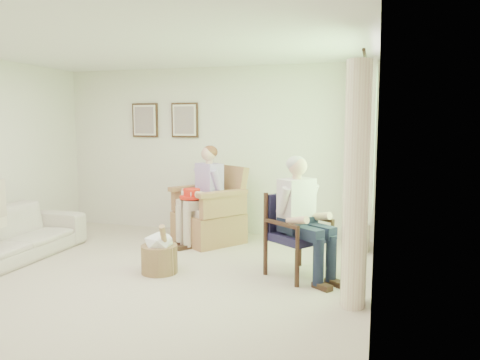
{
  "coord_description": "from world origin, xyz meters",
  "views": [
    {
      "loc": [
        2.51,
        -4.22,
        1.73
      ],
      "look_at": [
        0.93,
        1.16,
        1.05
      ],
      "focal_mm": 35.0,
      "sensor_mm": 36.0,
      "label": 1
    }
  ],
  "objects_px": {
    "wicker_armchair": "(209,218)",
    "wood_armchair": "(300,231)",
    "sofa": "(5,236)",
    "hatbox": "(159,252)",
    "person_wicker": "(206,188)",
    "person_dark": "(298,209)",
    "red_hat": "(192,195)"
  },
  "relations": [
    {
      "from": "person_dark",
      "to": "red_hat",
      "type": "height_order",
      "value": "person_dark"
    },
    {
      "from": "wicker_armchair",
      "to": "person_wicker",
      "type": "height_order",
      "value": "person_wicker"
    },
    {
      "from": "wicker_armchair",
      "to": "red_hat",
      "type": "distance_m",
      "value": 0.51
    },
    {
      "from": "person_wicker",
      "to": "hatbox",
      "type": "xyz_separation_m",
      "value": [
        -0.06,
        -1.39,
        -0.58
      ]
    },
    {
      "from": "sofa",
      "to": "red_hat",
      "type": "height_order",
      "value": "red_hat"
    },
    {
      "from": "sofa",
      "to": "hatbox",
      "type": "relative_size",
      "value": 3.56
    },
    {
      "from": "wood_armchair",
      "to": "person_dark",
      "type": "height_order",
      "value": "person_dark"
    },
    {
      "from": "red_hat",
      "to": "hatbox",
      "type": "relative_size",
      "value": 0.55
    },
    {
      "from": "person_wicker",
      "to": "person_dark",
      "type": "height_order",
      "value": "person_wicker"
    },
    {
      "from": "wicker_armchair",
      "to": "person_dark",
      "type": "distance_m",
      "value": 2.01
    },
    {
      "from": "person_wicker",
      "to": "sofa",
      "type": "bearing_deg",
      "value": -108.58
    },
    {
      "from": "wicker_armchair",
      "to": "red_hat",
      "type": "height_order",
      "value": "wicker_armchair"
    },
    {
      "from": "person_wicker",
      "to": "hatbox",
      "type": "bearing_deg",
      "value": -56.51
    },
    {
      "from": "sofa",
      "to": "hatbox",
      "type": "bearing_deg",
      "value": -86.31
    },
    {
      "from": "person_dark",
      "to": "hatbox",
      "type": "xyz_separation_m",
      "value": [
        -1.57,
        -0.28,
        -0.54
      ]
    },
    {
      "from": "person_wicker",
      "to": "wicker_armchair",
      "type": "bearing_deg",
      "value": 125.86
    },
    {
      "from": "wood_armchair",
      "to": "sofa",
      "type": "height_order",
      "value": "wood_armchair"
    },
    {
      "from": "wicker_armchair",
      "to": "wood_armchair",
      "type": "distance_m",
      "value": 1.87
    },
    {
      "from": "wicker_armchair",
      "to": "person_dark",
      "type": "height_order",
      "value": "person_dark"
    },
    {
      "from": "wood_armchair",
      "to": "sofa",
      "type": "relative_size",
      "value": 0.42
    },
    {
      "from": "sofa",
      "to": "person_wicker",
      "type": "distance_m",
      "value": 2.66
    },
    {
      "from": "wicker_armchair",
      "to": "red_hat",
      "type": "bearing_deg",
      "value": -81.06
    },
    {
      "from": "wicker_armchair",
      "to": "hatbox",
      "type": "distance_m",
      "value": 1.54
    },
    {
      "from": "wicker_armchair",
      "to": "hatbox",
      "type": "height_order",
      "value": "wicker_armchair"
    },
    {
      "from": "wicker_armchair",
      "to": "person_wicker",
      "type": "bearing_deg",
      "value": -54.14
    },
    {
      "from": "wood_armchair",
      "to": "wicker_armchair",
      "type": "bearing_deg",
      "value": 89.94
    },
    {
      "from": "wicker_armchair",
      "to": "person_wicker",
      "type": "xyz_separation_m",
      "value": [
        0.0,
        -0.15,
        0.46
      ]
    },
    {
      "from": "wood_armchair",
      "to": "person_dark",
      "type": "xyz_separation_m",
      "value": [
        -0.0,
        -0.15,
        0.28
      ]
    },
    {
      "from": "red_hat",
      "to": "person_dark",
      "type": "bearing_deg",
      "value": -29.79
    },
    {
      "from": "person_dark",
      "to": "hatbox",
      "type": "bearing_deg",
      "value": 136.11
    },
    {
      "from": "red_hat",
      "to": "hatbox",
      "type": "distance_m",
      "value": 1.33
    },
    {
      "from": "hatbox",
      "to": "person_wicker",
      "type": "bearing_deg",
      "value": 87.63
    }
  ]
}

